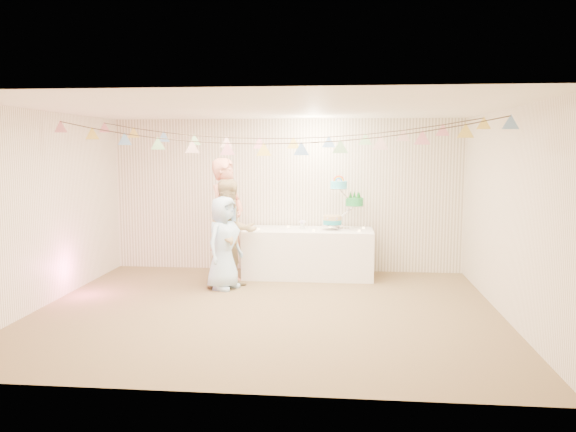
# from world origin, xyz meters

# --- Properties ---
(floor) EXTENTS (6.00, 6.00, 0.00)m
(floor) POSITION_xyz_m (0.00, 0.00, 0.00)
(floor) COLOR brown
(floor) RESTS_ON ground
(ceiling) EXTENTS (6.00, 6.00, 0.00)m
(ceiling) POSITION_xyz_m (0.00, 0.00, 2.60)
(ceiling) COLOR white
(ceiling) RESTS_ON ground
(back_wall) EXTENTS (6.00, 6.00, 0.00)m
(back_wall) POSITION_xyz_m (0.00, 2.50, 1.30)
(back_wall) COLOR white
(back_wall) RESTS_ON ground
(front_wall) EXTENTS (6.00, 6.00, 0.00)m
(front_wall) POSITION_xyz_m (0.00, -2.50, 1.30)
(front_wall) COLOR white
(front_wall) RESTS_ON ground
(left_wall) EXTENTS (5.00, 5.00, 0.00)m
(left_wall) POSITION_xyz_m (-3.00, 0.00, 1.30)
(left_wall) COLOR white
(left_wall) RESTS_ON ground
(right_wall) EXTENTS (5.00, 5.00, 0.00)m
(right_wall) POSITION_xyz_m (3.00, 0.00, 1.30)
(right_wall) COLOR white
(right_wall) RESTS_ON ground
(table) EXTENTS (2.10, 0.84, 0.79)m
(table) POSITION_xyz_m (0.42, 2.01, 0.39)
(table) COLOR white
(table) RESTS_ON floor
(cake_stand) EXTENTS (0.73, 0.43, 0.82)m
(cake_stand) POSITION_xyz_m (0.97, 2.06, 1.16)
(cake_stand) COLOR silver
(cake_stand) RESTS_ON table
(cake_bottom) EXTENTS (0.31, 0.31, 0.15)m
(cake_bottom) POSITION_xyz_m (0.82, 2.00, 0.84)
(cake_bottom) COLOR teal
(cake_bottom) RESTS_ON cake_stand
(cake_middle) EXTENTS (0.27, 0.27, 0.22)m
(cake_middle) POSITION_xyz_m (1.15, 2.15, 1.11)
(cake_middle) COLOR green
(cake_middle) RESTS_ON cake_stand
(cake_top_tier) EXTENTS (0.25, 0.25, 0.19)m
(cake_top_tier) POSITION_xyz_m (0.91, 2.03, 1.38)
(cake_top_tier) COLOR #51DFFF
(cake_top_tier) RESTS_ON cake_stand
(platter) EXTENTS (0.31, 0.31, 0.02)m
(platter) POSITION_xyz_m (-0.06, 1.96, 0.76)
(platter) COLOR white
(platter) RESTS_ON table
(posy) EXTENTS (0.13, 0.13, 0.14)m
(posy) POSITION_xyz_m (0.32, 2.06, 0.82)
(posy) COLOR white
(posy) RESTS_ON table
(person_adult_a) EXTENTS (0.70, 0.84, 1.96)m
(person_adult_a) POSITION_xyz_m (-0.82, 1.45, 0.98)
(person_adult_a) COLOR tan
(person_adult_a) RESTS_ON floor
(person_adult_b) EXTENTS (1.00, 0.94, 1.64)m
(person_adult_b) POSITION_xyz_m (-0.71, 1.21, 0.82)
(person_adult_b) COLOR tan
(person_adult_b) RESTS_ON floor
(person_child) EXTENTS (0.70, 0.81, 1.40)m
(person_child) POSITION_xyz_m (-0.79, 1.08, 0.70)
(person_child) COLOR #B4DCFF
(person_child) RESTS_ON floor
(bunting_back) EXTENTS (5.60, 1.10, 0.40)m
(bunting_back) POSITION_xyz_m (0.00, 1.10, 2.35)
(bunting_back) COLOR pink
(bunting_back) RESTS_ON ceiling
(bunting_front) EXTENTS (5.60, 0.90, 0.36)m
(bunting_front) POSITION_xyz_m (0.00, -0.20, 2.32)
(bunting_front) COLOR #72A5E5
(bunting_front) RESTS_ON ceiling
(tealight_0) EXTENTS (0.04, 0.04, 0.03)m
(tealight_0) POSITION_xyz_m (-0.38, 1.86, 0.80)
(tealight_0) COLOR #FFD88C
(tealight_0) RESTS_ON table
(tealight_1) EXTENTS (0.04, 0.04, 0.03)m
(tealight_1) POSITION_xyz_m (0.07, 2.19, 0.80)
(tealight_1) COLOR #FFD88C
(tealight_1) RESTS_ON table
(tealight_2) EXTENTS (0.04, 0.04, 0.03)m
(tealight_2) POSITION_xyz_m (0.52, 1.79, 0.80)
(tealight_2) COLOR #FFD88C
(tealight_2) RESTS_ON table
(tealight_3) EXTENTS (0.04, 0.04, 0.03)m
(tealight_3) POSITION_xyz_m (0.77, 2.23, 0.80)
(tealight_3) COLOR #FFD88C
(tealight_3) RESTS_ON table
(tealight_4) EXTENTS (0.04, 0.04, 0.03)m
(tealight_4) POSITION_xyz_m (1.24, 1.83, 0.80)
(tealight_4) COLOR #FFD88C
(tealight_4) RESTS_ON table
(tealight_5) EXTENTS (0.04, 0.04, 0.03)m
(tealight_5) POSITION_xyz_m (1.32, 2.16, 0.80)
(tealight_5) COLOR #FFD88C
(tealight_5) RESTS_ON table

